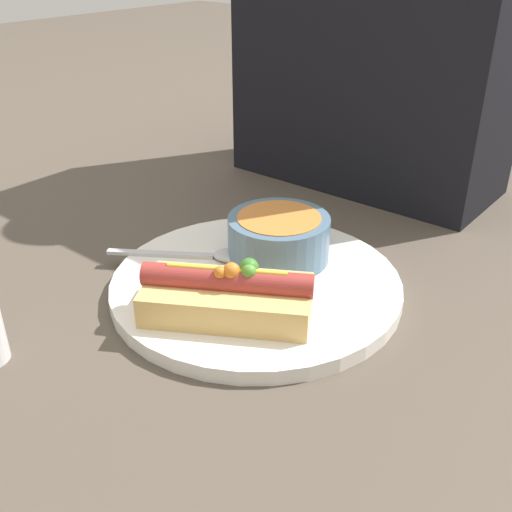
{
  "coord_description": "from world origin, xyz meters",
  "views": [
    {
      "loc": [
        0.32,
        -0.4,
        0.32
      ],
      "look_at": [
        0.0,
        0.0,
        0.04
      ],
      "focal_mm": 42.0,
      "sensor_mm": 36.0,
      "label": 1
    }
  ],
  "objects": [
    {
      "name": "spoon",
      "position": [
        -0.06,
        0.01,
        0.02
      ],
      "size": [
        0.14,
        0.1,
        0.01
      ],
      "rotation": [
        0.0,
        0.0,
        0.58
      ],
      "color": "#B7B7BC",
      "rests_on": "dinner_plate"
    },
    {
      "name": "dinner_plate",
      "position": [
        0.0,
        0.0,
        0.01
      ],
      "size": [
        0.29,
        0.29,
        0.01
      ],
      "color": "white",
      "rests_on": "ground_plane"
    },
    {
      "name": "ground_plane",
      "position": [
        0.0,
        0.0,
        0.0
      ],
      "size": [
        4.0,
        4.0,
        0.0
      ],
      "primitive_type": "plane",
      "color": "#4C4238"
    },
    {
      "name": "hot_dog",
      "position": [
        0.02,
        -0.06,
        0.03
      ],
      "size": [
        0.16,
        0.14,
        0.05
      ],
      "rotation": [
        0.0,
        0.0,
        0.53
      ],
      "color": "#DBAD60",
      "rests_on": "dinner_plate"
    },
    {
      "name": "soup_bowl",
      "position": [
        -0.01,
        0.05,
        0.04
      ],
      "size": [
        0.11,
        0.11,
        0.05
      ],
      "color": "slate",
      "rests_on": "dinner_plate"
    }
  ]
}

